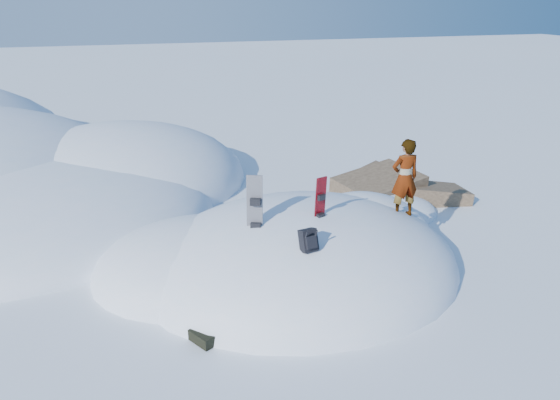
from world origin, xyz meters
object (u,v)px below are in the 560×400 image
object	(u,v)px
backpack	(309,240)
person	(405,178)
snowboard_red	(320,208)
snowboard_dark	(255,216)

from	to	relation	value
backpack	person	xyz separation A→B (m)	(2.79, 1.51, 0.44)
snowboard_red	snowboard_dark	size ratio (longest dim) A/B	0.80
snowboard_red	person	xyz separation A→B (m)	(2.18, 0.49, 0.27)
snowboard_red	snowboard_dark	distance (m)	1.34
snowboard_red	backpack	distance (m)	1.20
backpack	person	bearing A→B (deg)	18.97
snowboard_red	backpack	bearing A→B (deg)	-140.34
backpack	person	size ratio (longest dim) A/B	0.28
backpack	person	distance (m)	3.21
person	snowboard_dark	bearing A→B (deg)	7.37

